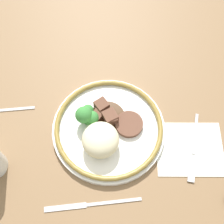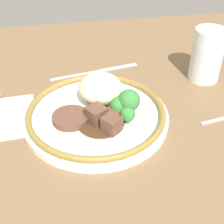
{
  "view_description": "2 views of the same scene",
  "coord_description": "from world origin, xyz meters",
  "views": [
    {
      "loc": [
        -0.01,
        0.3,
        0.76
      ],
      "look_at": [
        0.02,
        -0.03,
        0.09
      ],
      "focal_mm": 50.0,
      "sensor_mm": 36.0,
      "label": 1
    },
    {
      "loc": [
        -0.03,
        -0.47,
        0.43
      ],
      "look_at": [
        0.05,
        -0.02,
        0.08
      ],
      "focal_mm": 50.0,
      "sensor_mm": 36.0,
      "label": 2
    }
  ],
  "objects": [
    {
      "name": "dining_table",
      "position": [
        0.0,
        0.0,
        0.02
      ],
      "size": [
        1.11,
        1.01,
        0.05
      ],
      "color": "brown",
      "rests_on": "ground"
    },
    {
      "name": "ground_plane",
      "position": [
        0.0,
        0.0,
        0.0
      ],
      "size": [
        8.0,
        8.0,
        0.0
      ],
      "primitive_type": "plane",
      "color": "#5B5651"
    },
    {
      "name": "juice_glass",
      "position": [
        0.29,
        0.11,
        0.1
      ],
      "size": [
        0.07,
        0.07,
        0.12
      ],
      "color": "yellow",
      "rests_on": "dining_table"
    },
    {
      "name": "plate",
      "position": [
        0.03,
        0.0,
        0.07
      ],
      "size": [
        0.28,
        0.28,
        0.07
      ],
      "color": "white",
      "rests_on": "dining_table"
    },
    {
      "name": "knife",
      "position": [
        0.05,
        0.18,
        0.05
      ],
      "size": [
        0.22,
        0.05,
        0.0
      ],
      "rotation": [
        0.0,
        0.0,
        0.18
      ],
      "color": "#B7B7BC",
      "rests_on": "dining_table"
    }
  ]
}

